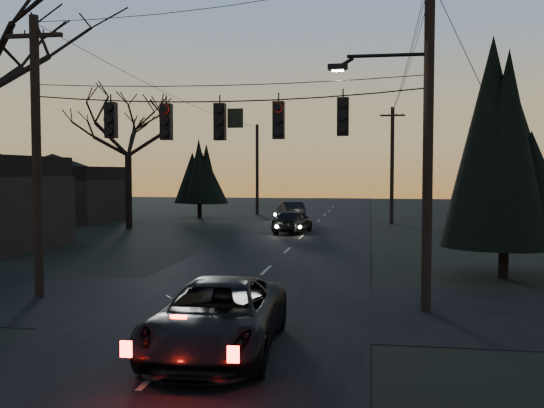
% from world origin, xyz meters
% --- Properties ---
extents(main_road, '(8.00, 120.00, 0.02)m').
position_xyz_m(main_road, '(0.00, 20.00, 0.01)').
color(main_road, black).
rests_on(main_road, ground).
extents(cross_road, '(60.00, 7.00, 0.02)m').
position_xyz_m(cross_road, '(0.00, 10.00, 0.01)').
color(cross_road, black).
rests_on(cross_road, ground).
extents(utility_pole_right, '(5.00, 0.30, 10.00)m').
position_xyz_m(utility_pole_right, '(5.50, 10.00, 0.00)').
color(utility_pole_right, black).
rests_on(utility_pole_right, ground).
extents(utility_pole_left, '(1.80, 0.30, 8.50)m').
position_xyz_m(utility_pole_left, '(-6.00, 10.00, 0.00)').
color(utility_pole_left, black).
rests_on(utility_pole_left, ground).
extents(utility_pole_far_r, '(1.80, 0.30, 8.50)m').
position_xyz_m(utility_pole_far_r, '(5.50, 38.00, 0.00)').
color(utility_pole_far_r, black).
rests_on(utility_pole_far_r, ground).
extents(utility_pole_far_l, '(0.30, 0.30, 8.00)m').
position_xyz_m(utility_pole_far_l, '(-6.00, 46.00, 0.00)').
color(utility_pole_far_l, black).
rests_on(utility_pole_far_l, ground).
extents(span_signal_assembly, '(11.50, 0.44, 1.50)m').
position_xyz_m(span_signal_assembly, '(-0.24, 10.00, 5.31)').
color(span_signal_assembly, black).
rests_on(span_signal_assembly, ground).
extents(evergreen_right, '(4.03, 4.03, 7.52)m').
position_xyz_m(evergreen_right, '(8.71, 15.74, 4.35)').
color(evergreen_right, black).
rests_on(evergreen_right, ground).
extents(bare_tree_dist, '(6.24, 6.24, 9.81)m').
position_xyz_m(bare_tree_dist, '(-12.03, 31.47, 6.85)').
color(bare_tree_dist, black).
rests_on(bare_tree_dist, ground).
extents(evergreen_dist, '(3.37, 3.37, 5.85)m').
position_xyz_m(evergreen_dist, '(-10.03, 41.57, 3.51)').
color(evergreen_dist, black).
rests_on(evergreen_dist, ground).
extents(house_left_far, '(9.00, 7.00, 5.20)m').
position_xyz_m(house_left_far, '(-20.00, 36.00, 2.60)').
color(house_left_far, black).
rests_on(house_left_far, ground).
extents(suv_near, '(2.67, 5.46, 1.49)m').
position_xyz_m(suv_near, '(0.80, 5.38, 0.75)').
color(suv_near, black).
rests_on(suv_near, ground).
extents(sedan_oncoming_a, '(2.36, 4.55, 1.48)m').
position_xyz_m(sedan_oncoming_a, '(-0.80, 30.35, 0.74)').
color(sedan_oncoming_a, black).
rests_on(sedan_oncoming_a, ground).
extents(sedan_oncoming_b, '(2.86, 4.70, 1.46)m').
position_xyz_m(sedan_oncoming_b, '(-2.27, 40.60, 0.73)').
color(sedan_oncoming_b, black).
rests_on(sedan_oncoming_b, ground).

